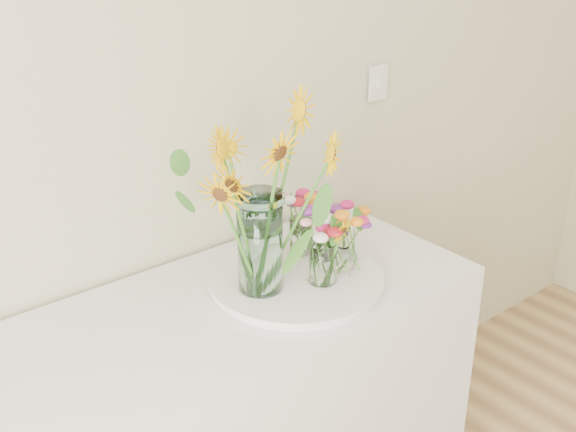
# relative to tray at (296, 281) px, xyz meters

# --- Properties ---
(tray) EXTENTS (0.46, 0.46, 0.02)m
(tray) POSITION_rel_tray_xyz_m (0.00, 0.00, 0.00)
(tray) COLOR white
(tray) RESTS_ON counter
(mason_jar) EXTENTS (0.12, 0.12, 0.28)m
(mason_jar) POSITION_rel_tray_xyz_m (-0.11, 0.01, 0.15)
(mason_jar) COLOR silver
(mason_jar) RESTS_ON tray
(sunflower_bouquet) EXTENTS (0.64, 0.64, 0.53)m
(sunflower_bouquet) POSITION_rel_tray_xyz_m (-0.11, 0.01, 0.28)
(sunflower_bouquet) COLOR #E5AB04
(sunflower_bouquet) RESTS_ON tray
(small_vase_a) EXTENTS (0.08, 0.08, 0.13)m
(small_vase_a) POSITION_rel_tray_xyz_m (0.04, -0.07, 0.08)
(small_vase_a) COLOR white
(small_vase_a) RESTS_ON tray
(wildflower_posy_a) EXTENTS (0.19, 0.19, 0.22)m
(wildflower_posy_a) POSITION_rel_tray_xyz_m (0.04, -0.07, 0.12)
(wildflower_posy_a) COLOR orange
(wildflower_posy_a) RESTS_ON tray
(small_vase_b) EXTENTS (0.11, 0.11, 0.12)m
(small_vase_b) POSITION_rel_tray_xyz_m (0.13, -0.05, 0.07)
(small_vase_b) COLOR white
(small_vase_b) RESTS_ON tray
(wildflower_posy_b) EXTENTS (0.22, 0.22, 0.21)m
(wildflower_posy_b) POSITION_rel_tray_xyz_m (0.13, -0.05, 0.12)
(wildflower_posy_b) COLOR orange
(wildflower_posy_b) RESTS_ON tray
(small_vase_c) EXTENTS (0.07, 0.07, 0.11)m
(small_vase_c) POSITION_rel_tray_xyz_m (0.10, 0.10, 0.07)
(small_vase_c) COLOR white
(small_vase_c) RESTS_ON tray
(wildflower_posy_c) EXTENTS (0.18, 0.18, 0.20)m
(wildflower_posy_c) POSITION_rel_tray_xyz_m (0.10, 0.10, 0.11)
(wildflower_posy_c) COLOR orange
(wildflower_posy_c) RESTS_ON tray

